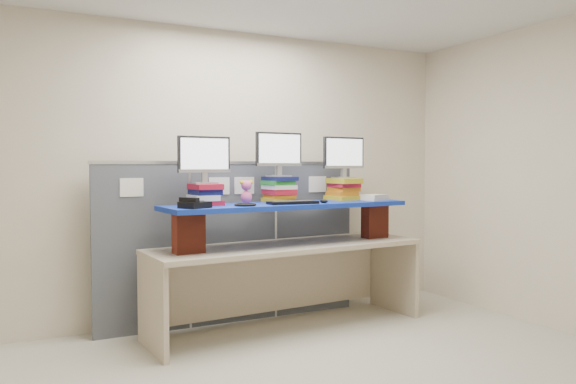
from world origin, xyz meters
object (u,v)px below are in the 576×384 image
monitor_left (204,157)px  monitor_right (344,155)px  keyboard (293,202)px  desk_phone (194,204)px  blue_board (288,205)px  monitor_center (279,152)px  desk (288,261)px

monitor_left → monitor_right: monitor_right is taller
keyboard → desk_phone: (-0.92, -0.07, 0.02)m
desk_phone → blue_board: bearing=-15.3°
monitor_left → desk_phone: monitor_left is taller
keyboard → monitor_center: bearing=94.4°
keyboard → blue_board: bearing=82.5°
monitor_center → monitor_right: bearing=-0.0°
desk → blue_board: blue_board is taller
keyboard → monitor_left: bearing=166.1°
blue_board → monitor_center: bearing=102.8°
monitor_right → monitor_left: bearing=180.0°
desk → monitor_center: monitor_center is taller
blue_board → monitor_center: (-0.03, 0.12, 0.49)m
desk_phone → monitor_center: bearing=-8.0°
monitor_left → desk: bearing=-8.9°
monitor_center → monitor_left: bearing=180.0°
monitor_center → desk_phone: size_ratio=1.75×
desk → monitor_right: bearing=9.5°
blue_board → desk_phone: (-0.94, -0.20, 0.05)m
desk → desk_phone: desk_phone is taller
monitor_right → desk_phone: monitor_right is taller
monitor_left → monitor_center: (0.73, 0.05, 0.05)m
monitor_right → blue_board: bearing=-170.5°
blue_board → keyboard: 0.14m
desk → keyboard: (-0.02, -0.14, 0.54)m
blue_board → monitor_left: 0.88m
blue_board → keyboard: keyboard is taller
monitor_center → desk: bearing=-77.2°
desk → monitor_center: size_ratio=5.57×
desk → desk_phone: size_ratio=9.74×
monitor_right → keyboard: bearing=-161.0°
monitor_center → keyboard: (0.01, -0.25, -0.45)m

